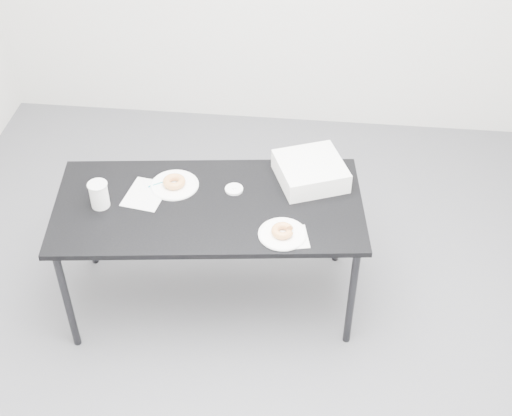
# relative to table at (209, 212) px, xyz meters

# --- Properties ---
(floor) EXTENTS (4.00, 4.00, 0.00)m
(floor) POSITION_rel_table_xyz_m (0.13, -0.08, -0.68)
(floor) COLOR #4F4F54
(floor) RESTS_ON ground
(table) EXTENTS (1.68, 0.94, 0.73)m
(table) POSITION_rel_table_xyz_m (0.00, 0.00, 0.00)
(table) COLOR black
(table) RESTS_ON floor
(scorecard) EXTENTS (0.23, 0.28, 0.00)m
(scorecard) POSITION_rel_table_xyz_m (-0.34, 0.04, 0.06)
(scorecard) COLOR white
(scorecard) RESTS_ON table
(logo_patch) EXTENTS (0.05, 0.05, 0.00)m
(logo_patch) POSITION_rel_table_xyz_m (-0.27, 0.14, 0.06)
(logo_patch) COLOR green
(logo_patch) RESTS_ON scorecard
(pen) EXTENTS (0.10, 0.07, 0.01)m
(pen) POSITION_rel_table_xyz_m (-0.29, 0.13, 0.06)
(pen) COLOR #0B7880
(pen) RESTS_ON scorecard
(napkin) EXTENTS (0.20, 0.20, 0.00)m
(napkin) POSITION_rel_table_xyz_m (0.44, -0.21, 0.06)
(napkin) COLOR white
(napkin) RESTS_ON table
(plate_near) EXTENTS (0.24, 0.24, 0.01)m
(plate_near) POSITION_rel_table_xyz_m (0.40, -0.20, 0.06)
(plate_near) COLOR white
(plate_near) RESTS_ON napkin
(donut_near) EXTENTS (0.12, 0.12, 0.04)m
(donut_near) POSITION_rel_table_xyz_m (0.40, -0.20, 0.08)
(donut_near) COLOR #D88344
(donut_near) RESTS_ON plate_near
(plate_far) EXTENTS (0.26, 0.26, 0.01)m
(plate_far) POSITION_rel_table_xyz_m (-0.20, 0.13, 0.06)
(plate_far) COLOR white
(plate_far) RESTS_ON table
(donut_far) EXTENTS (0.13, 0.13, 0.04)m
(donut_far) POSITION_rel_table_xyz_m (-0.20, 0.13, 0.08)
(donut_far) COLOR #D88344
(donut_far) RESTS_ON plate_far
(coffee_cup) EXTENTS (0.10, 0.10, 0.14)m
(coffee_cup) POSITION_rel_table_xyz_m (-0.55, -0.07, 0.13)
(coffee_cup) COLOR silver
(coffee_cup) RESTS_ON table
(cup_lid) EXTENTS (0.10, 0.10, 0.01)m
(cup_lid) POSITION_rel_table_xyz_m (0.12, 0.12, 0.06)
(cup_lid) COLOR white
(cup_lid) RESTS_ON table
(bakery_box) EXTENTS (0.44, 0.44, 0.11)m
(bakery_box) POSITION_rel_table_xyz_m (0.51, 0.26, 0.11)
(bakery_box) COLOR white
(bakery_box) RESTS_ON table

